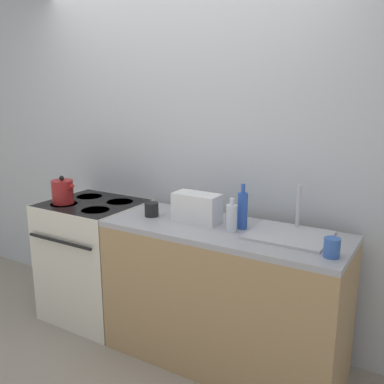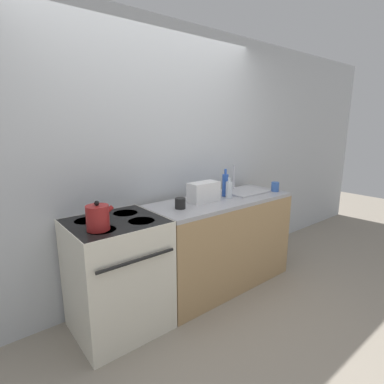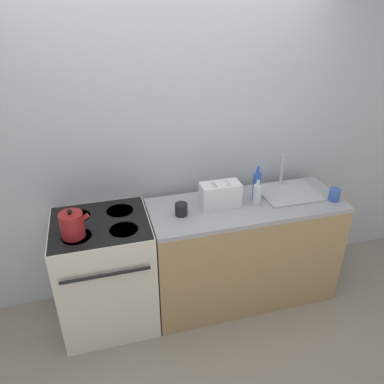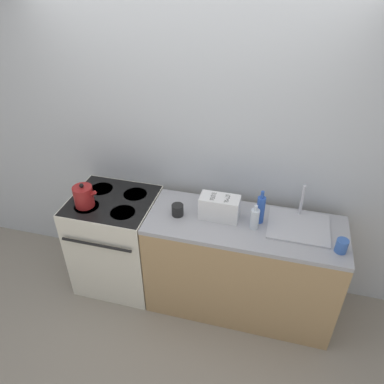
% 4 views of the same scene
% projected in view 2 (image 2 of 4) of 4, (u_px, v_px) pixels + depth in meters
% --- Properties ---
extents(ground_plane, '(12.00, 12.00, 0.00)m').
position_uv_depth(ground_plane, '(198.00, 316.00, 2.64)').
color(ground_plane, gray).
extents(wall_back, '(8.00, 0.05, 2.60)m').
position_uv_depth(wall_back, '(152.00, 162.00, 2.87)').
color(wall_back, silver).
rests_on(wall_back, ground_plane).
extents(stove, '(0.71, 0.67, 0.93)m').
position_uv_depth(stove, '(118.00, 274.00, 2.41)').
color(stove, silver).
rests_on(stove, ground_plane).
extents(counter_block, '(1.55, 0.59, 0.93)m').
position_uv_depth(counter_block, '(221.00, 242.00, 3.10)').
color(counter_block, tan).
rests_on(counter_block, ground_plane).
extents(kettle, '(0.20, 0.16, 0.21)m').
position_uv_depth(kettle, '(98.00, 218.00, 2.09)').
color(kettle, maroon).
rests_on(kettle, stove).
extents(toaster, '(0.31, 0.15, 0.19)m').
position_uv_depth(toaster, '(204.00, 192.00, 2.86)').
color(toaster, white).
rests_on(toaster, counter_block).
extents(sink_tray, '(0.46, 0.39, 0.28)m').
position_uv_depth(sink_tray, '(243.00, 190.00, 3.28)').
color(sink_tray, '#B7B7BC').
rests_on(sink_tray, counter_block).
extents(bottle_blue, '(0.06, 0.06, 0.28)m').
position_uv_depth(bottle_blue, '(225.00, 185.00, 3.07)').
color(bottle_blue, '#2D56B7').
rests_on(bottle_blue, counter_block).
extents(bottle_clear, '(0.07, 0.07, 0.21)m').
position_uv_depth(bottle_clear, '(229.00, 190.00, 2.99)').
color(bottle_clear, silver).
rests_on(bottle_clear, counter_block).
extents(cup_black, '(0.09, 0.09, 0.09)m').
position_uv_depth(cup_black, '(180.00, 203.00, 2.63)').
color(cup_black, black).
rests_on(cup_black, counter_block).
extents(cup_blue, '(0.08, 0.08, 0.10)m').
position_uv_depth(cup_blue, '(275.00, 187.00, 3.30)').
color(cup_blue, '#3860B2').
rests_on(cup_blue, counter_block).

